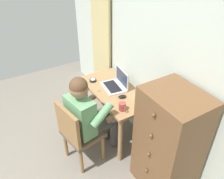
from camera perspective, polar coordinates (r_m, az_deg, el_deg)
wall_back at (r=2.47m, az=14.10°, el=6.29°), size 4.80×0.05×2.50m
curtain_panel at (r=3.51m, az=-2.84°, el=13.66°), size 0.53×0.03×2.28m
desk at (r=3.00m, az=0.67°, el=-2.12°), size 1.05×0.53×0.72m
dresser at (r=2.44m, az=13.83°, el=-13.06°), size 0.58×0.51×1.23m
chair at (r=2.71m, az=-8.56°, el=-10.45°), size 0.49×0.47×0.86m
person_seated at (r=2.66m, az=-5.60°, el=-5.95°), size 0.60×0.63×1.18m
laptop at (r=2.96m, az=1.03°, el=1.51°), size 0.37×0.29×0.24m
computer_mouse at (r=2.78m, az=2.57°, el=-1.78°), size 0.09×0.11×0.03m
desk_clock at (r=3.11m, az=-4.77°, el=2.31°), size 0.09×0.09×0.03m
coffee_mug at (r=2.58m, az=2.59°, el=-4.26°), size 0.12×0.08×0.09m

